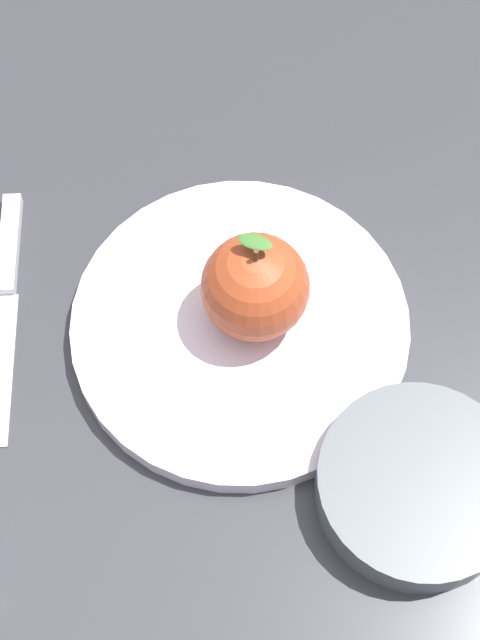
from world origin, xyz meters
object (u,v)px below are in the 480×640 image
(dinner_plate, at_px, (240,326))
(apple, at_px, (255,289))
(side_bowl, at_px, (418,484))
(knife, at_px, (6,291))

(dinner_plate, bearing_deg, apple, -67.08)
(apple, xyz_separation_m, side_bowl, (-0.14, -0.10, -0.04))
(apple, relative_size, knife, 0.42)
(dinner_plate, bearing_deg, side_bowl, -140.31)
(dinner_plate, xyz_separation_m, knife, (0.05, 0.17, -0.01))
(dinner_plate, xyz_separation_m, apple, (0.00, -0.01, 0.05))
(dinner_plate, distance_m, side_bowl, 0.17)
(apple, bearing_deg, knife, 77.26)
(knife, bearing_deg, side_bowl, -122.18)
(dinner_plate, height_order, side_bowl, side_bowl)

